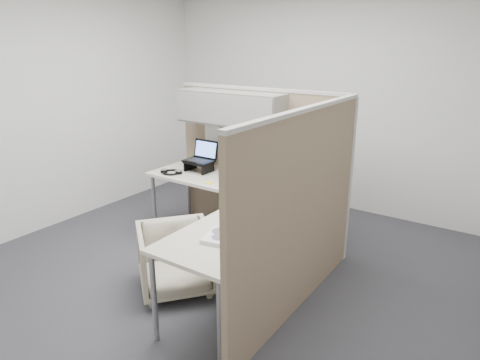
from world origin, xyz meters
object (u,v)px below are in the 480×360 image
Objects in this scene: monitor_left at (269,155)px; keyboard at (264,191)px; desk at (235,201)px; office_chair at (176,256)px.

monitor_left reaches higher than keyboard.
keyboard reaches higher than desk.
monitor_left is at bearing 27.35° from office_chair.
monitor_left is 1.08× the size of keyboard.
monitor_left is at bearing 129.96° from keyboard.
office_chair is 1.36× the size of monitor_left.
office_chair is 1.35m from monitor_left.
office_chair is at bearing -110.38° from desk.
monitor_left is (0.24, 1.14, 0.69)m from office_chair.
keyboard is at bearing 15.21° from office_chair.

